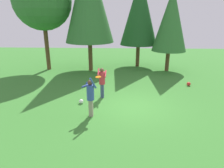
{
  "coord_description": "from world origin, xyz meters",
  "views": [
    {
      "loc": [
        -0.71,
        -9.75,
        4.53
      ],
      "look_at": [
        -1.14,
        0.5,
        1.05
      ],
      "focal_mm": 32.44,
      "sensor_mm": 36.0,
      "label": 1
    }
  ],
  "objects_px": {
    "ball_red": "(189,84)",
    "tree_right": "(171,20)",
    "person_thrower": "(90,95)",
    "tree_center": "(140,11)",
    "ball_blue": "(87,83)",
    "ball_white": "(81,101)",
    "tree_far_left": "(42,1)",
    "person_catcher": "(102,80)",
    "frisbee": "(98,77)"
  },
  "relations": [
    {
      "from": "ball_red",
      "to": "tree_center",
      "type": "distance_m",
      "value": 7.94
    },
    {
      "from": "person_thrower",
      "to": "ball_red",
      "type": "distance_m",
      "value": 7.64
    },
    {
      "from": "ball_white",
      "to": "tree_far_left",
      "type": "relative_size",
      "value": 0.03
    },
    {
      "from": "ball_white",
      "to": "ball_blue",
      "type": "xyz_separation_m",
      "value": [
        -0.15,
        3.08,
        -0.0
      ]
    },
    {
      "from": "ball_white",
      "to": "tree_far_left",
      "type": "xyz_separation_m",
      "value": [
        -4.24,
        7.26,
        5.52
      ]
    },
    {
      "from": "ball_white",
      "to": "ball_red",
      "type": "xyz_separation_m",
      "value": [
        6.75,
        3.22,
        0.01
      ]
    },
    {
      "from": "person_thrower",
      "to": "ball_white",
      "type": "height_order",
      "value": "person_thrower"
    },
    {
      "from": "tree_right",
      "to": "ball_red",
      "type": "bearing_deg",
      "value": -80.93
    },
    {
      "from": "ball_blue",
      "to": "person_catcher",
      "type": "bearing_deg",
      "value": -60.72
    },
    {
      "from": "ball_red",
      "to": "tree_far_left",
      "type": "relative_size",
      "value": 0.03
    },
    {
      "from": "person_catcher",
      "to": "frisbee",
      "type": "height_order",
      "value": "frisbee"
    },
    {
      "from": "ball_red",
      "to": "ball_blue",
      "type": "bearing_deg",
      "value": -178.85
    },
    {
      "from": "tree_far_left",
      "to": "tree_right",
      "type": "bearing_deg",
      "value": -0.26
    },
    {
      "from": "person_thrower",
      "to": "frisbee",
      "type": "bearing_deg",
      "value": -0.0
    },
    {
      "from": "tree_right",
      "to": "tree_center",
      "type": "bearing_deg",
      "value": 147.4
    },
    {
      "from": "frisbee",
      "to": "person_catcher",
      "type": "bearing_deg",
      "value": 90.2
    },
    {
      "from": "tree_right",
      "to": "tree_far_left",
      "type": "bearing_deg",
      "value": 179.74
    },
    {
      "from": "ball_white",
      "to": "frisbee",
      "type": "bearing_deg",
      "value": -43.11
    },
    {
      "from": "ball_white",
      "to": "tree_far_left",
      "type": "bearing_deg",
      "value": 120.29
    },
    {
      "from": "person_thrower",
      "to": "tree_far_left",
      "type": "distance_m",
      "value": 10.97
    },
    {
      "from": "person_catcher",
      "to": "tree_center",
      "type": "bearing_deg",
      "value": 161.23
    },
    {
      "from": "tree_right",
      "to": "tree_far_left",
      "type": "height_order",
      "value": "tree_far_left"
    },
    {
      "from": "tree_center",
      "to": "ball_blue",
      "type": "bearing_deg",
      "value": -124.12
    },
    {
      "from": "person_catcher",
      "to": "ball_red",
      "type": "distance_m",
      "value": 6.2
    },
    {
      "from": "frisbee",
      "to": "ball_white",
      "type": "xyz_separation_m",
      "value": [
        -1.07,
        1.0,
        -1.7
      ]
    },
    {
      "from": "person_thrower",
      "to": "tree_center",
      "type": "xyz_separation_m",
      "value": [
        2.96,
        10.15,
        3.86
      ]
    },
    {
      "from": "frisbee",
      "to": "tree_right",
      "type": "xyz_separation_m",
      "value": [
        5.04,
        8.21,
        2.38
      ]
    },
    {
      "from": "ball_white",
      "to": "tree_center",
      "type": "distance_m",
      "value": 10.65
    },
    {
      "from": "tree_right",
      "to": "frisbee",
      "type": "bearing_deg",
      "value": -121.53
    },
    {
      "from": "person_catcher",
      "to": "tree_right",
      "type": "bearing_deg",
      "value": 141.04
    },
    {
      "from": "tree_right",
      "to": "person_catcher",
      "type": "bearing_deg",
      "value": -128.76
    },
    {
      "from": "tree_center",
      "to": "person_catcher",
      "type": "bearing_deg",
      "value": -108.57
    },
    {
      "from": "ball_blue",
      "to": "tree_center",
      "type": "xyz_separation_m",
      "value": [
        3.84,
        5.67,
        4.81
      ]
    },
    {
      "from": "person_thrower",
      "to": "ball_white",
      "type": "relative_size",
      "value": 8.21
    },
    {
      "from": "ball_white",
      "to": "tree_right",
      "type": "xyz_separation_m",
      "value": [
        6.11,
        7.21,
        4.08
      ]
    },
    {
      "from": "ball_red",
      "to": "tree_right",
      "type": "relative_size",
      "value": 0.04
    },
    {
      "from": "person_catcher",
      "to": "ball_blue",
      "type": "distance_m",
      "value": 2.64
    },
    {
      "from": "ball_blue",
      "to": "tree_center",
      "type": "distance_m",
      "value": 8.37
    },
    {
      "from": "frisbee",
      "to": "tree_far_left",
      "type": "relative_size",
      "value": 0.05
    },
    {
      "from": "ball_red",
      "to": "tree_right",
      "type": "distance_m",
      "value": 5.74
    },
    {
      "from": "person_thrower",
      "to": "tree_far_left",
      "type": "bearing_deg",
      "value": 70.26
    },
    {
      "from": "person_thrower",
      "to": "tree_far_left",
      "type": "height_order",
      "value": "tree_far_left"
    },
    {
      "from": "ball_white",
      "to": "tree_center",
      "type": "relative_size",
      "value": 0.03
    },
    {
      "from": "person_catcher",
      "to": "ball_white",
      "type": "height_order",
      "value": "person_catcher"
    },
    {
      "from": "ball_red",
      "to": "ball_blue",
      "type": "height_order",
      "value": "ball_red"
    },
    {
      "from": "person_catcher",
      "to": "ball_red",
      "type": "height_order",
      "value": "person_catcher"
    },
    {
      "from": "ball_blue",
      "to": "tree_far_left",
      "type": "xyz_separation_m",
      "value": [
        -4.09,
        4.17,
        5.52
      ]
    },
    {
      "from": "frisbee",
      "to": "tree_right",
      "type": "height_order",
      "value": "tree_right"
    },
    {
      "from": "person_catcher",
      "to": "person_thrower",
      "type": "bearing_deg",
      "value": -8.24
    },
    {
      "from": "ball_white",
      "to": "tree_center",
      "type": "bearing_deg",
      "value": 67.12
    }
  ]
}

